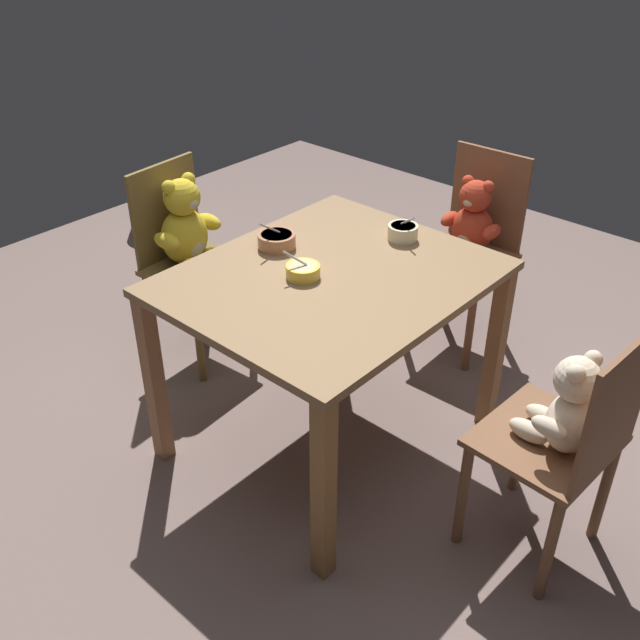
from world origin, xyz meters
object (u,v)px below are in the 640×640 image
object	(u,v)px
teddy_chair_near_right	(470,234)
porridge_bowl_terracotta_far_center	(277,240)
porridge_bowl_yellow_center	(303,271)
porridge_bowl_cream_near_right	(403,232)
metal_pail	(152,208)
dining_table	(330,300)
teddy_chair_far_center	(187,239)
teddy_chair_near_front	(567,425)

from	to	relation	value
teddy_chair_near_right	porridge_bowl_terracotta_far_center	bearing A→B (deg)	-17.23
porridge_bowl_yellow_center	porridge_bowl_cream_near_right	world-z (taller)	porridge_bowl_cream_near_right
porridge_bowl_terracotta_far_center	metal_pail	distance (m)	2.10
dining_table	porridge_bowl_terracotta_far_center	xyz separation A→B (m)	(0.02, 0.29, 0.14)
teddy_chair_near_right	teddy_chair_far_center	world-z (taller)	teddy_chair_near_right
dining_table	porridge_bowl_cream_near_right	distance (m)	0.42
porridge_bowl_cream_near_right	porridge_bowl_terracotta_far_center	world-z (taller)	porridge_bowl_terracotta_far_center
dining_table	teddy_chair_near_right	distance (m)	1.00
dining_table	porridge_bowl_yellow_center	world-z (taller)	porridge_bowl_yellow_center
teddy_chair_near_right	teddy_chair_far_center	distance (m)	1.27
dining_table	porridge_bowl_yellow_center	distance (m)	0.16
dining_table	teddy_chair_far_center	size ratio (longest dim) A/B	1.23
teddy_chair_near_front	porridge_bowl_cream_near_right	distance (m)	0.97
teddy_chair_near_front	metal_pail	bearing A→B (deg)	-9.62
porridge_bowl_terracotta_far_center	porridge_bowl_cream_near_right	bearing A→B (deg)	-40.02
teddy_chair_near_front	porridge_bowl_cream_near_right	bearing A→B (deg)	-17.60
teddy_chair_near_front	teddy_chair_far_center	distance (m)	1.79
teddy_chair_near_front	porridge_bowl_cream_near_right	size ratio (longest dim) A/B	7.40
teddy_chair_far_center	metal_pail	bearing A→B (deg)	146.64
teddy_chair_near_front	porridge_bowl_yellow_center	bearing A→B (deg)	11.40
porridge_bowl_cream_near_right	porridge_bowl_terracotta_far_center	size ratio (longest dim) A/B	0.80
dining_table	teddy_chair_near_front	distance (m)	0.91
porridge_bowl_yellow_center	porridge_bowl_cream_near_right	bearing A→B (deg)	-9.80
dining_table	porridge_bowl_terracotta_far_center	world-z (taller)	porridge_bowl_terracotta_far_center
dining_table	teddy_chair_near_front	bearing A→B (deg)	-86.17
teddy_chair_far_center	porridge_bowl_cream_near_right	world-z (taller)	teddy_chair_far_center
teddy_chair_far_center	porridge_bowl_cream_near_right	xyz separation A→B (m)	(0.33, -0.91, 0.21)
teddy_chair_near_front	teddy_chair_far_center	bearing A→B (deg)	3.07
teddy_chair_near_right	porridge_bowl_terracotta_far_center	world-z (taller)	teddy_chair_near_right
teddy_chair_near_right	teddy_chair_near_front	bearing A→B (deg)	43.09
porridge_bowl_yellow_center	teddy_chair_near_right	bearing A→B (deg)	-2.21
teddy_chair_near_right	dining_table	bearing A→B (deg)	-0.46
porridge_bowl_terracotta_far_center	metal_pail	size ratio (longest dim) A/B	0.52
porridge_bowl_yellow_center	metal_pail	bearing A→B (deg)	68.22
teddy_chair_far_center	porridge_bowl_yellow_center	distance (m)	0.87
teddy_chair_far_center	metal_pail	world-z (taller)	teddy_chair_far_center
dining_table	teddy_chair_near_right	world-z (taller)	teddy_chair_near_right
porridge_bowl_terracotta_far_center	metal_pail	xyz separation A→B (m)	(0.73, 1.86, -0.66)
teddy_chair_near_front	metal_pail	distance (m)	3.16
metal_pail	porridge_bowl_yellow_center	bearing A→B (deg)	-111.78
porridge_bowl_cream_near_right	metal_pail	xyz separation A→B (m)	(0.36, 2.17, -0.66)
dining_table	porridge_bowl_cream_near_right	bearing A→B (deg)	-3.06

